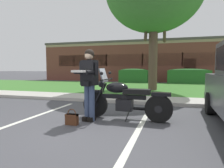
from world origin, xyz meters
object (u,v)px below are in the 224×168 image
at_px(rider_person, 89,79).
at_px(handbag, 72,118).
at_px(brick_building, 147,62).
at_px(hedge_left, 134,75).
at_px(hedge_center_left, 188,76).
at_px(motorcycle, 129,100).

relative_size(rider_person, handbag, 4.74).
xyz_separation_m(handbag, brick_building, (-0.26, 18.43, 1.81)).
bearing_deg(rider_person, hedge_left, 94.88).
bearing_deg(rider_person, handbag, -120.37).
height_order(hedge_center_left, brick_building, brick_building).
bearing_deg(rider_person, motorcycle, 22.73).
distance_m(handbag, hedge_left, 12.65).
distance_m(motorcycle, brick_building, 17.76).
height_order(rider_person, handbag, rider_person).
relative_size(rider_person, hedge_left, 0.70).
bearing_deg(hedge_center_left, brick_building, 123.53).
distance_m(motorcycle, handbag, 1.42).
height_order(motorcycle, hedge_left, motorcycle).
distance_m(rider_person, hedge_left, 12.25).
bearing_deg(handbag, brick_building, 90.82).
relative_size(rider_person, brick_building, 0.08).
xyz_separation_m(rider_person, hedge_left, (-1.04, 12.20, -0.36)).
bearing_deg(brick_building, motorcycle, -85.49).
bearing_deg(hedge_center_left, rider_person, -105.36).
distance_m(hedge_center_left, brick_building, 7.10).
bearing_deg(brick_building, hedge_left, -95.28).
distance_m(motorcycle, hedge_center_left, 12.08).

